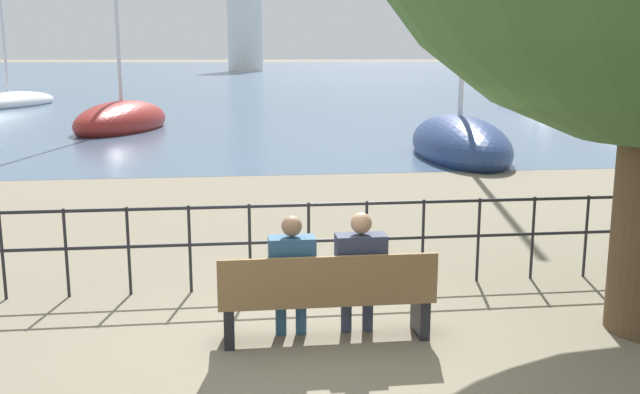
{
  "coord_description": "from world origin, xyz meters",
  "views": [
    {
      "loc": [
        -0.88,
        -6.61,
        2.76
      ],
      "look_at": [
        0.0,
        0.5,
        1.33
      ],
      "focal_mm": 40.0,
      "sensor_mm": 36.0,
      "label": 1
    }
  ],
  "objects_px": {
    "seated_person_left": "(292,272)",
    "seated_person_right": "(360,269)",
    "park_bench": "(327,298)",
    "sailboat_5": "(459,144)",
    "sailboat_4": "(9,101)",
    "sailboat_0": "(534,100)",
    "sailboat_1": "(122,120)"
  },
  "relations": [
    {
      "from": "seated_person_left",
      "to": "sailboat_4",
      "type": "relative_size",
      "value": 0.1
    },
    {
      "from": "sailboat_1",
      "to": "sailboat_4",
      "type": "xyz_separation_m",
      "value": [
        -8.01,
        13.53,
        -0.07
      ]
    },
    {
      "from": "sailboat_0",
      "to": "sailboat_1",
      "type": "relative_size",
      "value": 0.93
    },
    {
      "from": "sailboat_0",
      "to": "sailboat_1",
      "type": "bearing_deg",
      "value": -176.16
    },
    {
      "from": "park_bench",
      "to": "sailboat_4",
      "type": "bearing_deg",
      "value": 110.58
    },
    {
      "from": "park_bench",
      "to": "sailboat_0",
      "type": "bearing_deg",
      "value": 63.26
    },
    {
      "from": "park_bench",
      "to": "seated_person_left",
      "type": "bearing_deg",
      "value": 167.0
    },
    {
      "from": "park_bench",
      "to": "sailboat_1",
      "type": "xyz_separation_m",
      "value": [
        -4.98,
        21.06,
        -0.09
      ]
    },
    {
      "from": "seated_person_right",
      "to": "sailboat_5",
      "type": "distance_m",
      "value": 13.3
    },
    {
      "from": "sailboat_4",
      "to": "seated_person_left",
      "type": "bearing_deg",
      "value": -53.17
    },
    {
      "from": "seated_person_left",
      "to": "sailboat_0",
      "type": "height_order",
      "value": "sailboat_0"
    },
    {
      "from": "sailboat_1",
      "to": "sailboat_5",
      "type": "xyz_separation_m",
      "value": [
        10.32,
        -8.66,
        0.01
      ]
    },
    {
      "from": "park_bench",
      "to": "seated_person_left",
      "type": "relative_size",
      "value": 1.67
    },
    {
      "from": "sailboat_0",
      "to": "seated_person_right",
      "type": "bearing_deg",
      "value": -138.7
    },
    {
      "from": "seated_person_right",
      "to": "sailboat_0",
      "type": "distance_m",
      "value": 34.81
    },
    {
      "from": "sailboat_0",
      "to": "sailboat_4",
      "type": "height_order",
      "value": "sailboat_4"
    },
    {
      "from": "park_bench",
      "to": "sailboat_1",
      "type": "distance_m",
      "value": 21.64
    },
    {
      "from": "seated_person_right",
      "to": "sailboat_1",
      "type": "relative_size",
      "value": 0.12
    },
    {
      "from": "sailboat_5",
      "to": "seated_person_right",
      "type": "bearing_deg",
      "value": -108.22
    },
    {
      "from": "seated_person_left",
      "to": "sailboat_1",
      "type": "xyz_separation_m",
      "value": [
        -4.64,
        20.98,
        -0.34
      ]
    },
    {
      "from": "park_bench",
      "to": "seated_person_left",
      "type": "xyz_separation_m",
      "value": [
        -0.34,
        0.08,
        0.25
      ]
    },
    {
      "from": "sailboat_1",
      "to": "seated_person_right",
      "type": "bearing_deg",
      "value": -59.92
    },
    {
      "from": "sailboat_4",
      "to": "sailboat_5",
      "type": "distance_m",
      "value": 28.78
    },
    {
      "from": "park_bench",
      "to": "sailboat_5",
      "type": "relative_size",
      "value": 0.2
    },
    {
      "from": "sailboat_1",
      "to": "sailboat_4",
      "type": "bearing_deg",
      "value": 136.51
    },
    {
      "from": "sailboat_4",
      "to": "sailboat_0",
      "type": "bearing_deg",
      "value": 10.13
    },
    {
      "from": "seated_person_right",
      "to": "sailboat_5",
      "type": "height_order",
      "value": "sailboat_5"
    },
    {
      "from": "park_bench",
      "to": "sailboat_5",
      "type": "xyz_separation_m",
      "value": [
        5.34,
        12.4,
        -0.08
      ]
    },
    {
      "from": "seated_person_left",
      "to": "seated_person_right",
      "type": "distance_m",
      "value": 0.67
    },
    {
      "from": "seated_person_left",
      "to": "seated_person_right",
      "type": "relative_size",
      "value": 0.99
    },
    {
      "from": "seated_person_right",
      "to": "sailboat_0",
      "type": "bearing_deg",
      "value": 63.7
    },
    {
      "from": "sailboat_5",
      "to": "sailboat_4",
      "type": "bearing_deg",
      "value": 133.45
    }
  ]
}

